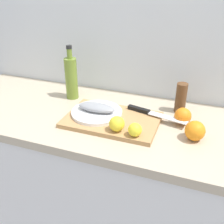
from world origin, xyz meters
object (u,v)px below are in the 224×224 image
at_px(fish_fillet, 97,107).
at_px(olive_oil_bottle, 71,77).
at_px(orange_0, 183,116).
at_px(chef_knife, 149,112).
at_px(pepper_mill, 181,98).
at_px(white_plate, 97,112).
at_px(lemon_0, 135,130).
at_px(cutting_board, 112,120).

distance_m(fish_fillet, olive_oil_bottle, 0.27).
xyz_separation_m(fish_fillet, orange_0, (0.38, 0.08, -0.02)).
bearing_deg(fish_fillet, chef_knife, 19.63).
bearing_deg(chef_knife, pepper_mill, 54.66).
bearing_deg(white_plate, orange_0, 12.48).
bearing_deg(lemon_0, white_plate, 151.65).
bearing_deg(orange_0, white_plate, -167.52).
relative_size(cutting_board, olive_oil_bottle, 1.48).
bearing_deg(pepper_mill, cutting_board, -142.96).
bearing_deg(pepper_mill, fish_fillet, -151.15).
relative_size(chef_knife, orange_0, 3.85).
distance_m(white_plate, olive_oil_bottle, 0.28).
relative_size(white_plate, chef_knife, 0.82).
bearing_deg(white_plate, lemon_0, -28.35).
bearing_deg(chef_knife, orange_0, 13.50).
height_order(fish_fillet, olive_oil_bottle, olive_oil_bottle).
bearing_deg(pepper_mill, white_plate, -151.15).
height_order(white_plate, olive_oil_bottle, olive_oil_bottle).
relative_size(fish_fillet, olive_oil_bottle, 0.63).
relative_size(fish_fillet, chef_knife, 0.61).
xyz_separation_m(chef_knife, lemon_0, (-0.01, -0.20, 0.02)).
relative_size(fish_fillet, lemon_0, 3.14).
bearing_deg(pepper_mill, olive_oil_bottle, -176.27).
xyz_separation_m(cutting_board, fish_fillet, (-0.08, 0.01, 0.04)).
height_order(white_plate, chef_knife, chef_knife).
xyz_separation_m(fish_fillet, olive_oil_bottle, (-0.21, 0.16, 0.06)).
xyz_separation_m(cutting_board, orange_0, (0.30, 0.10, 0.03)).
xyz_separation_m(cutting_board, chef_knife, (0.15, 0.09, 0.02)).
height_order(white_plate, fish_fillet, fish_fillet).
relative_size(fish_fillet, pepper_mill, 1.21).
distance_m(chef_knife, lemon_0, 0.20).
height_order(chef_knife, pepper_mill, pepper_mill).
bearing_deg(cutting_board, orange_0, 17.69).
distance_m(fish_fillet, pepper_mill, 0.40).
bearing_deg(white_plate, olive_oil_bottle, 142.99).
relative_size(cutting_board, orange_0, 5.57).
xyz_separation_m(fish_fillet, chef_knife, (0.23, 0.08, -0.02)).
height_order(olive_oil_bottle, orange_0, olive_oil_bottle).
height_order(olive_oil_bottle, pepper_mill, olive_oil_bottle).
relative_size(olive_oil_bottle, pepper_mill, 1.93).
xyz_separation_m(lemon_0, orange_0, (0.16, 0.20, -0.01)).
height_order(chef_knife, lemon_0, lemon_0).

